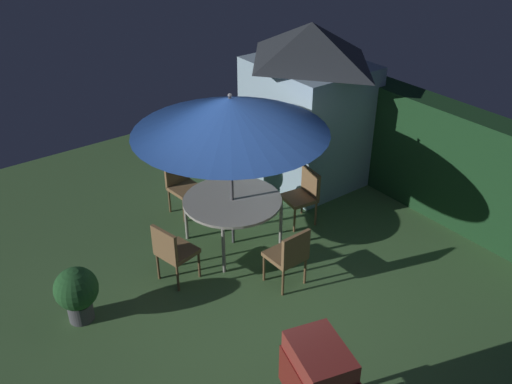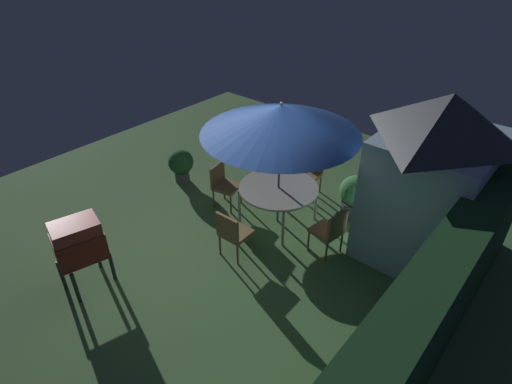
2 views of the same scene
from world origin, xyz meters
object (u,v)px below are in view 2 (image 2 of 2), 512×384
object	(u,v)px
patio_table	(278,189)
chair_far_side	(310,170)
chair_near_shed	(330,230)
chair_toward_hedge	(223,183)
chair_toward_house	(233,232)
garden_shed	(433,177)
potted_plant_by_grill	(181,164)
patio_umbrella	(281,119)
bbq_grill	(79,242)
potted_plant_by_shed	(355,195)

from	to	relation	value
patio_table	chair_far_side	world-z (taller)	chair_far_side
chair_near_shed	chair_toward_hedge	xyz separation A→B (m)	(0.09, -2.42, 0.00)
patio_table	chair_toward_hedge	xyz separation A→B (m)	(0.26, -1.17, -0.20)
chair_far_side	chair_toward_house	xyz separation A→B (m)	(2.54, 0.17, 0.00)
chair_toward_hedge	garden_shed	bearing A→B (deg)	109.80
chair_near_shed	chair_toward_hedge	size ratio (longest dim) A/B	1.00
garden_shed	chair_far_side	world-z (taller)	garden_shed
chair_near_shed	patio_table	bearing A→B (deg)	-97.94
potted_plant_by_grill	patio_table	bearing A→B (deg)	94.96
patio_umbrella	chair_toward_hedge	size ratio (longest dim) A/B	3.04
patio_umbrella	chair_toward_hedge	distance (m)	1.98
garden_shed	patio_umbrella	bearing A→B (deg)	-66.83
patio_umbrella	bbq_grill	xyz separation A→B (m)	(3.24, -1.25, -1.25)
garden_shed	chair_far_side	distance (m)	2.63
garden_shed	patio_umbrella	xyz separation A→B (m)	(0.99, -2.31, 0.66)
chair_far_side	chair_toward_house	size ratio (longest dim) A/B	1.00
bbq_grill	chair_near_shed	bearing A→B (deg)	140.85
chair_near_shed	patio_umbrella	bearing A→B (deg)	-97.94
potted_plant_by_shed	patio_table	bearing A→B (deg)	-41.61
chair_toward_hedge	potted_plant_by_shed	bearing A→B (deg)	122.52
bbq_grill	potted_plant_by_shed	xyz separation A→B (m)	(-4.35, 2.24, -0.38)
garden_shed	chair_far_side	size ratio (longest dim) A/B	3.13
patio_table	chair_toward_hedge	distance (m)	1.22
patio_umbrella	chair_near_shed	size ratio (longest dim) A/B	3.04
chair_near_shed	chair_toward_house	bearing A→B (deg)	-47.66
patio_umbrella	chair_toward_house	size ratio (longest dim) A/B	3.04
patio_umbrella	chair_toward_house	distance (m)	2.03
patio_table	chair_toward_hedge	bearing A→B (deg)	-77.27
chair_near_shed	bbq_grill	bearing A→B (deg)	-39.15
chair_far_side	potted_plant_by_grill	xyz separation A→B (m)	(1.48, -2.37, -0.08)
chair_toward_hedge	bbq_grill	bearing A→B (deg)	-1.46
patio_table	chair_toward_house	size ratio (longest dim) A/B	1.63
potted_plant_by_shed	bbq_grill	bearing A→B (deg)	-27.20
patio_table	potted_plant_by_shed	world-z (taller)	potted_plant_by_shed
potted_plant_by_shed	chair_far_side	bearing A→B (deg)	-97.42
chair_far_side	patio_umbrella	bearing A→B (deg)	6.04
patio_umbrella	potted_plant_by_shed	xyz separation A→B (m)	(-1.11, 0.99, -1.64)
patio_table	chair_far_side	distance (m)	1.28
patio_table	potted_plant_by_grill	world-z (taller)	patio_table
patio_umbrella	potted_plant_by_shed	distance (m)	2.21
chair_toward_house	potted_plant_by_grill	bearing A→B (deg)	-112.67
garden_shed	chair_toward_hedge	xyz separation A→B (m)	(1.25, -3.49, -0.91)
chair_toward_hedge	chair_toward_house	bearing A→B (deg)	50.05
patio_table	chair_toward_hedge	world-z (taller)	chair_toward_hedge
potted_plant_by_grill	potted_plant_by_shed	bearing A→B (deg)	110.86
chair_far_side	garden_shed	bearing A→B (deg)	83.72
patio_table	bbq_grill	distance (m)	3.47
chair_far_side	chair_toward_hedge	size ratio (longest dim) A/B	1.00
patio_table	bbq_grill	xyz separation A→B (m)	(3.24, -1.25, 0.13)
bbq_grill	chair_toward_house	xyz separation A→B (m)	(-1.96, 1.28, -0.33)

